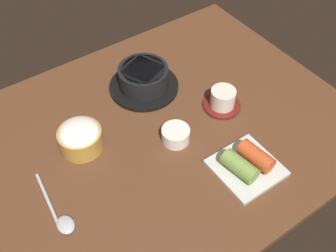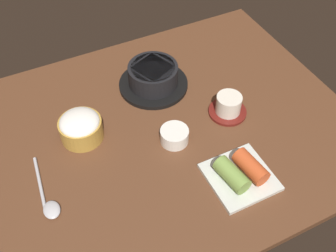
{
  "view_description": "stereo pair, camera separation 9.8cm",
  "coord_description": "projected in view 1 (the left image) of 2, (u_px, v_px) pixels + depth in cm",
  "views": [
    {
      "loc": [
        -35.15,
        -55.45,
        78.49
      ],
      "look_at": [
        2.0,
        -2.0,
        5.0
      ],
      "focal_mm": 42.62,
      "sensor_mm": 36.0,
      "label": 1
    },
    {
      "loc": [
        -26.7,
        -60.42,
        78.49
      ],
      "look_at": [
        2.0,
        -2.0,
        5.0
      ],
      "focal_mm": 42.62,
      "sensor_mm": 36.0,
      "label": 2
    }
  ],
  "objects": [
    {
      "name": "dining_table",
      "position": [
        157.0,
        135.0,
        1.01
      ],
      "size": [
        100.0,
        76.0,
        2.0
      ],
      "primitive_type": "cube",
      "color": "#56331E",
      "rests_on": "ground"
    },
    {
      "name": "stone_pot",
      "position": [
        144.0,
        79.0,
        1.09
      ],
      "size": [
        19.28,
        19.28,
        6.89
      ],
      "color": "black",
      "rests_on": "dining_table"
    },
    {
      "name": "rice_bowl",
      "position": [
        80.0,
        137.0,
        0.95
      ],
      "size": [
        10.62,
        10.62,
        7.18
      ],
      "color": "#B78C38",
      "rests_on": "dining_table"
    },
    {
      "name": "tea_cup_with_saucer",
      "position": [
        223.0,
        100.0,
        1.05
      ],
      "size": [
        10.02,
        10.02,
        5.74
      ],
      "color": "maroon",
      "rests_on": "dining_table"
    },
    {
      "name": "banchan_cup_center",
      "position": [
        176.0,
        135.0,
        0.98
      ],
      "size": [
        7.04,
        7.04,
        3.71
      ],
      "color": "white",
      "rests_on": "dining_table"
    },
    {
      "name": "kimchi_plate",
      "position": [
        247.0,
        164.0,
        0.92
      ],
      "size": [
        14.35,
        14.35,
        5.07
      ],
      "color": "silver",
      "rests_on": "dining_table"
    },
    {
      "name": "spoon",
      "position": [
        60.0,
        217.0,
        0.84
      ],
      "size": [
        3.6,
        17.91,
        1.35
      ],
      "color": "#B7B7BC",
      "rests_on": "dining_table"
    }
  ]
}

